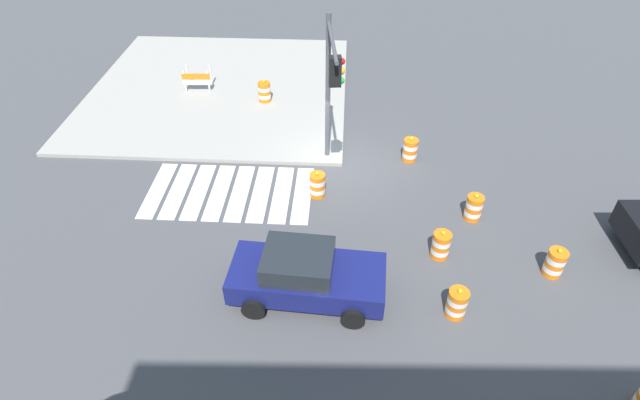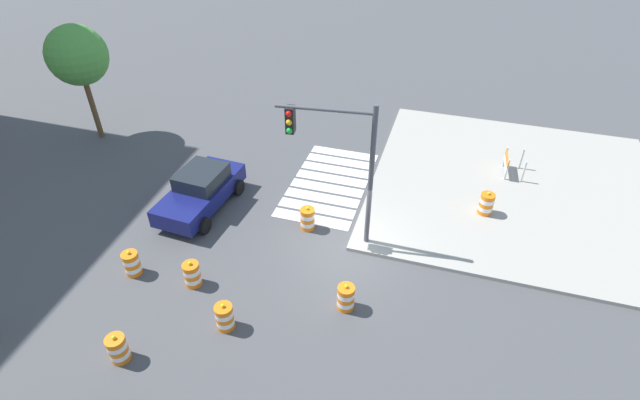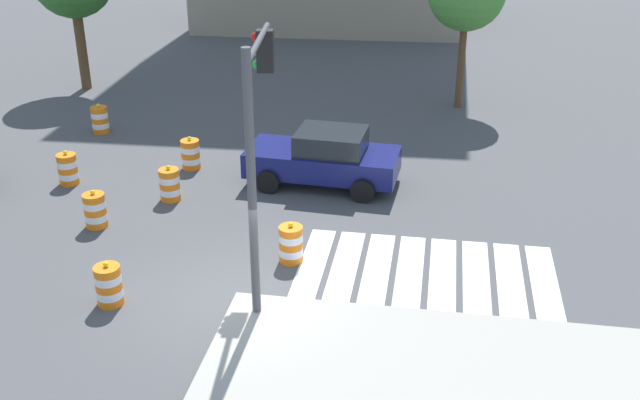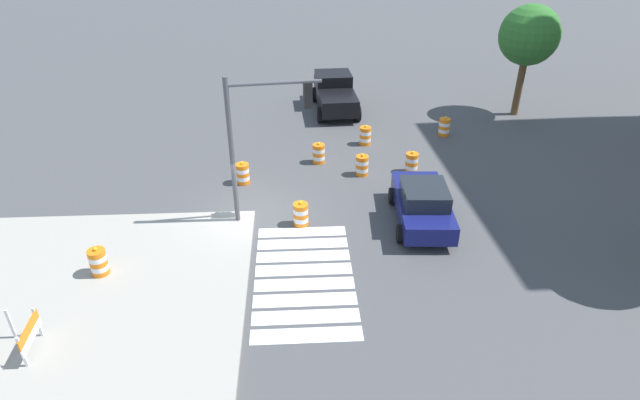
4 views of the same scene
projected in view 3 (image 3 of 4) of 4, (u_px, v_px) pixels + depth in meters
ground_plane at (237, 298)px, 16.27m from camera, size 120.00×120.00×0.00m
crosswalk_stripes at (426, 271)px, 17.28m from camera, size 5.85×3.20×0.02m
sports_car at (325, 157)px, 21.42m from camera, size 4.41×2.35×1.63m
traffic_barrel_near_corner at (100, 120)px, 25.46m from camera, size 0.56×0.56×1.02m
traffic_barrel_crosswalk_end at (68, 169)px, 21.58m from camera, size 0.56×0.56×1.02m
traffic_barrel_median_near at (191, 154)px, 22.61m from camera, size 0.56×0.56×1.02m
traffic_barrel_median_far at (109, 285)px, 15.89m from camera, size 0.56×0.56×1.02m
traffic_barrel_far_curb at (95, 210)px, 19.15m from camera, size 0.56×0.56×1.02m
traffic_barrel_lane_center at (170, 185)px, 20.60m from camera, size 0.56×0.56×1.02m
traffic_barrel_opposite_curb at (291, 244)px, 17.53m from camera, size 0.56×0.56×1.02m
traffic_light_pole at (257, 120)px, 15.00m from camera, size 0.68×3.28×5.50m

